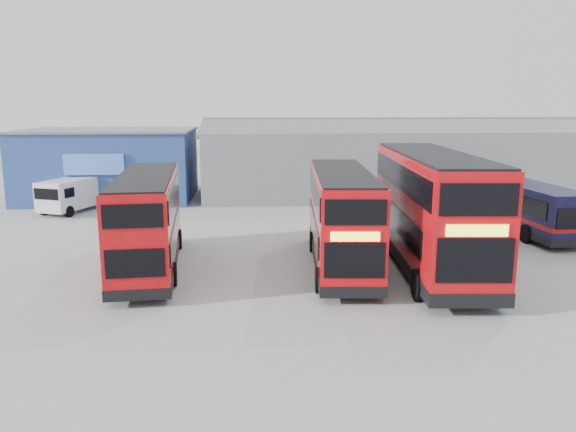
{
  "coord_description": "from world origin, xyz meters",
  "views": [
    {
      "loc": [
        -3.32,
        -23.97,
        7.05
      ],
      "look_at": [
        -1.87,
        0.35,
        2.1
      ],
      "focal_mm": 35.0,
      "sensor_mm": 36.0,
      "label": 1
    }
  ],
  "objects_px": {
    "double_decker_left": "(148,223)",
    "single_decker_blue": "(517,206)",
    "office_block": "(110,164)",
    "panel_van": "(73,193)",
    "maintenance_shed": "(397,159)",
    "double_decker_right": "(431,212)",
    "double_decker_centre": "(342,220)"
  },
  "relations": [
    {
      "from": "office_block",
      "to": "maintenance_shed",
      "type": "relative_size",
      "value": 0.4
    },
    {
      "from": "double_decker_left",
      "to": "single_decker_blue",
      "type": "height_order",
      "value": "double_decker_left"
    },
    {
      "from": "maintenance_shed",
      "to": "double_decker_centre",
      "type": "xyz_separation_m",
      "value": [
        -7.61,
        -20.54,
        -0.51
      ]
    },
    {
      "from": "maintenance_shed",
      "to": "double_decker_right",
      "type": "bearing_deg",
      "value": -100.45
    },
    {
      "from": "maintenance_shed",
      "to": "office_block",
      "type": "bearing_deg",
      "value": -174.79
    },
    {
      "from": "double_decker_centre",
      "to": "single_decker_blue",
      "type": "distance_m",
      "value": 12.74
    },
    {
      "from": "maintenance_shed",
      "to": "double_decker_centre",
      "type": "distance_m",
      "value": 21.91
    },
    {
      "from": "office_block",
      "to": "panel_van",
      "type": "bearing_deg",
      "value": -104.19
    },
    {
      "from": "office_block",
      "to": "double_decker_right",
      "type": "distance_m",
      "value": 26.23
    },
    {
      "from": "double_decker_left",
      "to": "double_decker_right",
      "type": "xyz_separation_m",
      "value": [
        12.02,
        -0.51,
        0.44
      ]
    },
    {
      "from": "office_block",
      "to": "maintenance_shed",
      "type": "distance_m",
      "value": 22.09
    },
    {
      "from": "maintenance_shed",
      "to": "double_decker_right",
      "type": "relative_size",
      "value": 2.56
    },
    {
      "from": "maintenance_shed",
      "to": "panel_van",
      "type": "bearing_deg",
      "value": -163.41
    },
    {
      "from": "panel_van",
      "to": "double_decker_right",
      "type": "bearing_deg",
      "value": -15.0
    },
    {
      "from": "double_decker_centre",
      "to": "double_decker_right",
      "type": "xyz_separation_m",
      "value": [
        3.74,
        -0.43,
        0.39
      ]
    },
    {
      "from": "office_block",
      "to": "double_decker_left",
      "type": "xyz_separation_m",
      "value": [
        6.12,
        -18.44,
        -0.54
      ]
    },
    {
      "from": "office_block",
      "to": "maintenance_shed",
      "type": "bearing_deg",
      "value": 5.21
    },
    {
      "from": "single_decker_blue",
      "to": "maintenance_shed",
      "type": "bearing_deg",
      "value": -81.7
    },
    {
      "from": "double_decker_left",
      "to": "panel_van",
      "type": "height_order",
      "value": "double_decker_left"
    },
    {
      "from": "office_block",
      "to": "maintenance_shed",
      "type": "height_order",
      "value": "maintenance_shed"
    },
    {
      "from": "maintenance_shed",
      "to": "double_decker_left",
      "type": "height_order",
      "value": "maintenance_shed"
    },
    {
      "from": "panel_van",
      "to": "double_decker_left",
      "type": "bearing_deg",
      "value": -40.51
    },
    {
      "from": "maintenance_shed",
      "to": "double_decker_centre",
      "type": "bearing_deg",
      "value": -110.33
    },
    {
      "from": "maintenance_shed",
      "to": "double_decker_left",
      "type": "bearing_deg",
      "value": -127.83
    },
    {
      "from": "double_decker_right",
      "to": "single_decker_blue",
      "type": "height_order",
      "value": "double_decker_right"
    },
    {
      "from": "office_block",
      "to": "panel_van",
      "type": "relative_size",
      "value": 2.32
    },
    {
      "from": "double_decker_left",
      "to": "maintenance_shed",
      "type": "bearing_deg",
      "value": -133.11
    },
    {
      "from": "double_decker_centre",
      "to": "single_decker_blue",
      "type": "xyz_separation_m",
      "value": [
        10.91,
        6.53,
        -0.72
      ]
    },
    {
      "from": "office_block",
      "to": "panel_van",
      "type": "xyz_separation_m",
      "value": [
        -1.24,
        -4.92,
        -1.37
      ]
    },
    {
      "from": "maintenance_shed",
      "to": "double_decker_centre",
      "type": "relative_size",
      "value": 3.03
    },
    {
      "from": "double_decker_left",
      "to": "double_decker_right",
      "type": "height_order",
      "value": "double_decker_right"
    },
    {
      "from": "double_decker_left",
      "to": "panel_van",
      "type": "relative_size",
      "value": 1.86
    }
  ]
}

